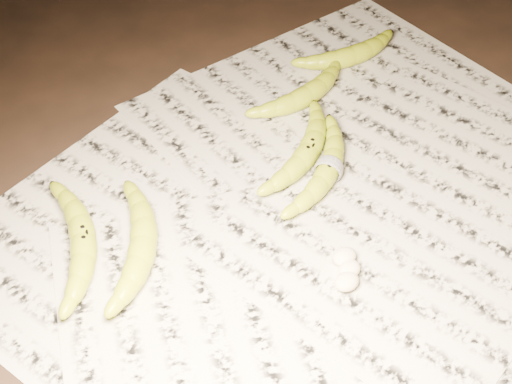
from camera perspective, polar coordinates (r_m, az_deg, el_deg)
ground at (r=0.95m, az=2.19°, el=-3.30°), size 3.00×3.00×0.00m
newspaper_patch at (r=0.98m, az=2.05°, el=-0.96°), size 0.90×0.70×0.01m
banana_left_a at (r=0.93m, az=-13.69°, el=-3.66°), size 0.14×0.20×0.03m
banana_left_b at (r=0.91m, az=-9.05°, el=-3.98°), size 0.16×0.18×0.04m
banana_center at (r=1.03m, az=4.21°, el=3.42°), size 0.19×0.13×0.03m
banana_taped at (r=1.00m, az=5.86°, el=1.98°), size 0.19×0.14×0.03m
banana_upper_a at (r=1.13m, az=4.09°, el=7.88°), size 0.18×0.06×0.03m
banana_upper_b at (r=1.22m, az=7.67°, el=10.90°), size 0.17×0.09×0.03m
measuring_tape at (r=1.00m, az=5.86°, el=1.98°), size 0.02×0.04×0.04m
flesh_chunk_a at (r=0.88m, az=7.31°, el=-6.96°), size 0.03×0.03×0.02m
flesh_chunk_b at (r=0.91m, az=7.12°, el=-5.00°), size 0.03×0.03×0.02m
flesh_chunk_c at (r=0.89m, az=7.51°, el=-5.97°), size 0.03×0.03×0.02m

